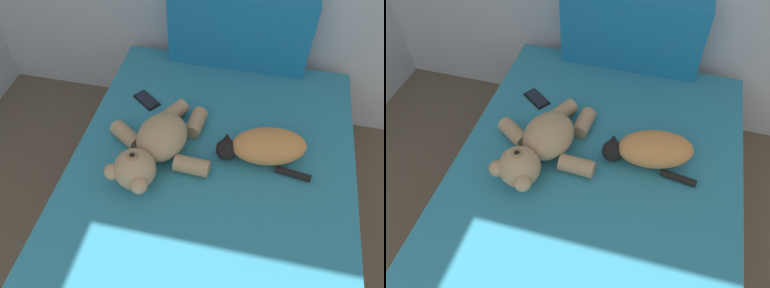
# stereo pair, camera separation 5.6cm
# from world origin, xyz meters

# --- Properties ---
(bed) EXTENTS (1.35, 2.06, 0.48)m
(bed) POSITION_xyz_m (1.64, 2.58, 0.24)
(bed) COLOR #9E7A56
(bed) RESTS_ON ground_plane
(patterned_cushion) EXTENTS (0.77, 0.12, 0.43)m
(patterned_cushion) POSITION_xyz_m (1.64, 3.53, 0.70)
(patterned_cushion) COLOR #1972AD
(patterned_cushion) RESTS_ON bed
(cat) EXTENTS (0.44, 0.26, 0.15)m
(cat) POSITION_xyz_m (1.86, 2.88, 0.55)
(cat) COLOR #D18447
(cat) RESTS_ON bed
(teddy_bear) EXTENTS (0.51, 0.61, 0.20)m
(teddy_bear) POSITION_xyz_m (1.38, 2.76, 0.57)
(teddy_bear) COLOR tan
(teddy_bear) RESTS_ON bed
(cell_phone) EXTENTS (0.16, 0.15, 0.01)m
(cell_phone) POSITION_xyz_m (1.22, 3.12, 0.49)
(cell_phone) COLOR black
(cell_phone) RESTS_ON bed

